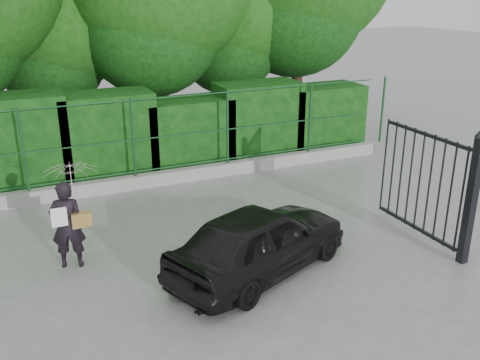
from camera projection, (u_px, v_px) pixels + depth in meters
name	position (u px, v px, depth m)	size (l,w,h in m)	color
ground	(182.00, 287.00, 8.36)	(80.00, 80.00, 0.00)	gray
kerb	(119.00, 184.00, 12.15)	(14.00, 0.25, 0.30)	#9E9E99
fence	(125.00, 139.00, 11.87)	(14.13, 0.06, 1.80)	#14401E
hedge	(101.00, 139.00, 12.66)	(14.20, 1.20, 2.18)	black
gate	(450.00, 188.00, 9.09)	(0.22, 2.33, 2.36)	black
woman	(71.00, 200.00, 8.64)	(0.89, 0.87, 1.78)	black
car	(259.00, 240.00, 8.60)	(1.36, 3.37, 1.15)	black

